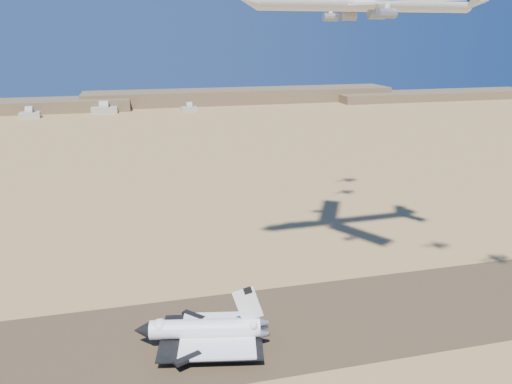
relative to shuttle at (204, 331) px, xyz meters
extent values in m
plane|color=#A57449|center=(10.61, 4.83, -5.40)|extent=(1200.00, 1200.00, 0.00)
cube|color=brown|center=(10.61, 4.83, -5.37)|extent=(600.00, 50.00, 0.06)
cube|color=brown|center=(130.61, 544.83, 3.60)|extent=(420.00, 60.00, 18.00)
cube|color=brown|center=(410.61, 514.83, 0.10)|extent=(300.00, 60.00, 11.00)
cube|color=#A5A292|center=(-129.39, 474.83, -2.15)|extent=(22.00, 14.00, 6.50)
cube|color=#A5A292|center=(-49.39, 489.83, -1.65)|extent=(30.00, 15.00, 7.50)
cube|color=#A5A292|center=(50.61, 479.83, -2.65)|extent=(19.00, 12.50, 5.50)
cylinder|color=white|center=(0.09, -0.02, 0.76)|extent=(33.34, 11.94, 5.75)
cone|color=black|center=(-18.25, 3.56, 0.76)|extent=(5.58, 6.25, 5.46)
sphere|color=white|center=(-13.01, 2.54, 1.58)|extent=(5.34, 5.34, 5.34)
cube|color=white|center=(4.12, -0.80, -1.60)|extent=(26.89, 28.51, 0.92)
cube|color=black|center=(2.10, -0.41, -2.06)|extent=(34.95, 30.08, 0.51)
cube|color=white|center=(13.19, -2.58, 8.77)|extent=(9.48, 2.53, 11.82)
cylinder|color=gray|center=(-13.01, 2.54, -3.75)|extent=(0.37, 0.37, 3.28)
cylinder|color=black|center=(-13.01, 2.54, -4.83)|extent=(1.20, 0.67, 1.13)
cylinder|color=gray|center=(5.15, -6.24, -3.75)|extent=(0.37, 0.37, 3.28)
cylinder|color=black|center=(5.15, -6.24, -4.83)|extent=(1.20, 0.67, 1.13)
cylinder|color=gray|center=(7.12, 3.84, -3.75)|extent=(0.37, 0.37, 3.28)
cylinder|color=black|center=(7.12, 3.84, -4.83)|extent=(1.20, 0.67, 1.13)
cylinder|color=white|center=(59.46, 24.79, 96.38)|extent=(74.06, 9.34, 6.95)
cube|color=white|center=(62.19, 7.49, 95.07)|extent=(24.70, 33.13, 0.76)
cube|color=white|center=(61.07, 42.24, 95.07)|extent=(23.14, 33.56, 0.76)
cube|color=white|center=(98.32, 33.11, 97.46)|extent=(10.91, 13.36, 0.54)
cylinder|color=gray|center=(57.60, 14.95, 91.82)|extent=(5.52, 3.00, 2.82)
cylinder|color=gray|center=(55.74, 5.11, 91.82)|extent=(5.52, 3.00, 2.82)
cylinder|color=gray|center=(56.97, 34.50, 91.82)|extent=(5.52, 3.00, 2.82)
cylinder|color=gray|center=(54.48, 44.20, 91.82)|extent=(5.52, 3.00, 2.82)
imported|color=orange|center=(7.87, -8.55, -4.52)|extent=(0.49, 0.66, 1.64)
imported|color=orange|center=(10.32, -4.86, -4.50)|extent=(0.51, 0.84, 1.68)
imported|color=orange|center=(11.30, -6.50, -4.41)|extent=(0.98, 1.22, 1.85)
cylinder|color=white|center=(80.86, 67.29, 99.17)|extent=(11.42, 3.36, 1.33)
cone|color=black|center=(74.15, 66.06, 99.17)|extent=(2.64, 1.66, 1.23)
cube|color=white|center=(81.79, 67.46, 98.98)|extent=(4.63, 8.05, 0.24)
cube|color=white|center=(85.52, 68.14, 99.17)|extent=(2.90, 5.03, 0.19)
camera|label=1|loc=(-16.10, -131.60, 86.59)|focal=35.00mm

